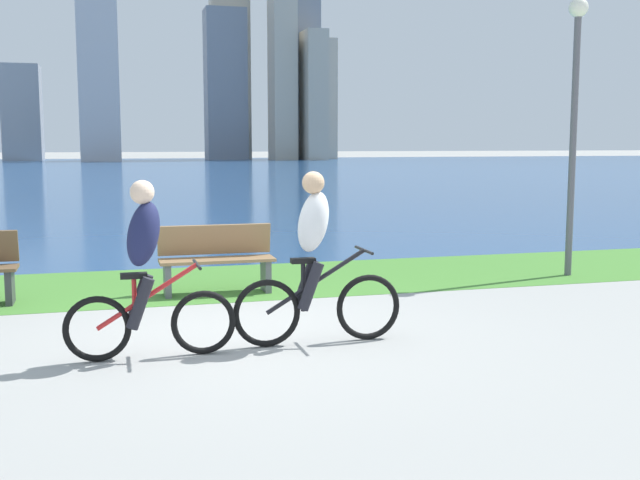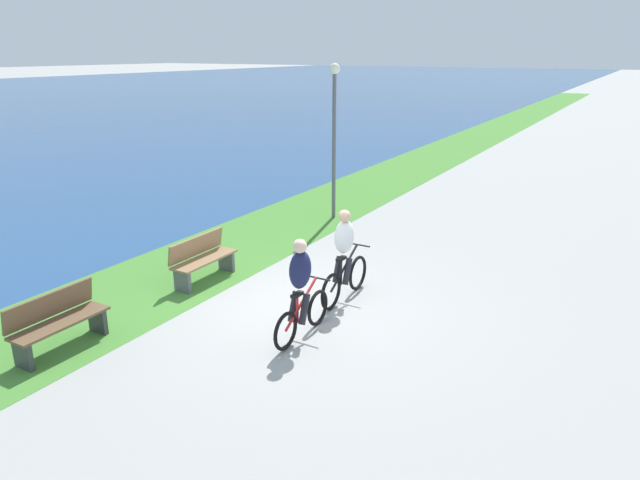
{
  "view_description": "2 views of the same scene",
  "coord_description": "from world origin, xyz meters",
  "px_view_note": "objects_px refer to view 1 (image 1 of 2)",
  "views": [
    {
      "loc": [
        -1.33,
        -7.73,
        1.99
      ],
      "look_at": [
        0.94,
        0.47,
        0.91
      ],
      "focal_mm": 43.53,
      "sensor_mm": 36.0,
      "label": 1
    },
    {
      "loc": [
        -7.95,
        -4.95,
        4.35
      ],
      "look_at": [
        1.0,
        0.25,
        0.93
      ],
      "focal_mm": 32.24,
      "sensor_mm": 36.0,
      "label": 2
    }
  ],
  "objects_px": {
    "cyclist_lead": "(315,260)",
    "cyclist_trailing": "(146,270)",
    "bench_near_path": "(216,259)",
    "lamppost_tall": "(575,97)"
  },
  "relations": [
    {
      "from": "cyclist_lead",
      "to": "cyclist_trailing",
      "type": "distance_m",
      "value": 1.63
    },
    {
      "from": "cyclist_trailing",
      "to": "bench_near_path",
      "type": "bearing_deg",
      "value": 70.39
    },
    {
      "from": "cyclist_lead",
      "to": "lamppost_tall",
      "type": "bearing_deg",
      "value": 30.92
    },
    {
      "from": "cyclist_lead",
      "to": "lamppost_tall",
      "type": "distance_m",
      "value": 5.76
    },
    {
      "from": "bench_near_path",
      "to": "lamppost_tall",
      "type": "bearing_deg",
      "value": -0.42
    },
    {
      "from": "cyclist_trailing",
      "to": "bench_near_path",
      "type": "height_order",
      "value": "cyclist_trailing"
    },
    {
      "from": "cyclist_trailing",
      "to": "bench_near_path",
      "type": "relative_size",
      "value": 1.1
    },
    {
      "from": "cyclist_lead",
      "to": "cyclist_trailing",
      "type": "height_order",
      "value": "cyclist_lead"
    },
    {
      "from": "bench_near_path",
      "to": "lamppost_tall",
      "type": "relative_size",
      "value": 0.37
    },
    {
      "from": "cyclist_trailing",
      "to": "lamppost_tall",
      "type": "relative_size",
      "value": 0.41
    }
  ]
}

